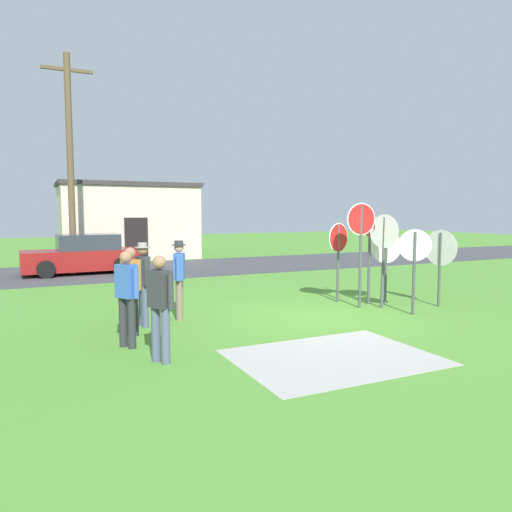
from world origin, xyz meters
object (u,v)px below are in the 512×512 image
at_px(person_in_teal, 131,286).
at_px(person_near_signs, 179,275).
at_px(stop_sign_low_front, 369,244).
at_px(person_in_dark_shirt, 160,303).
at_px(parked_car_on_street, 83,256).
at_px(stop_sign_center_cluster, 440,255).
at_px(person_with_sunhat, 127,294).
at_px(stop_sign_leaning_left, 414,257).
at_px(stop_sign_tallest, 338,248).
at_px(utility_pole, 70,161).
at_px(person_on_left, 143,279).
at_px(stop_sign_far_back, 384,244).
at_px(stop_sign_rear_right, 386,254).
at_px(stop_sign_nearest, 361,236).

xyz_separation_m(person_in_teal, person_near_signs, (1.22, 0.91, 0.03)).
relative_size(stop_sign_low_front, person_in_dark_shirt, 1.38).
relative_size(parked_car_on_street, stop_sign_center_cluster, 2.27).
distance_m(stop_sign_center_cluster, person_in_teal, 7.53).
xyz_separation_m(parked_car_on_street, person_with_sunhat, (-0.36, -11.08, 0.26)).
distance_m(stop_sign_leaning_left, stop_sign_tallest, 2.16).
distance_m(utility_pole, stop_sign_tallest, 11.05).
bearing_deg(stop_sign_leaning_left, stop_sign_tallest, 107.58).
bearing_deg(stop_sign_leaning_left, parked_car_on_street, 118.60).
height_order(person_in_teal, person_on_left, person_on_left).
distance_m(utility_pole, stop_sign_leaning_left, 13.09).
relative_size(stop_sign_leaning_left, stop_sign_far_back, 0.86).
height_order(stop_sign_tallest, person_with_sunhat, stop_sign_tallest).
bearing_deg(stop_sign_rear_right, utility_pole, 125.07).
distance_m(stop_sign_tallest, stop_sign_low_front, 0.81).
height_order(stop_sign_leaning_left, stop_sign_tallest, stop_sign_tallest).
relative_size(parked_car_on_street, person_with_sunhat, 2.58).
relative_size(utility_pole, stop_sign_rear_right, 4.32).
distance_m(parked_car_on_street, stop_sign_tallest, 10.64).
distance_m(stop_sign_tallest, person_on_left, 5.26).
relative_size(stop_sign_nearest, person_in_dark_shirt, 1.53).
xyz_separation_m(stop_sign_center_cluster, person_with_sunhat, (-7.75, -0.38, -0.35)).
distance_m(stop_sign_leaning_left, stop_sign_rear_right, 1.39).
xyz_separation_m(stop_sign_low_front, person_near_signs, (-4.89, 0.38, -0.57)).
height_order(utility_pole, person_near_signs, utility_pole).
distance_m(stop_sign_nearest, person_with_sunhat, 5.98).
bearing_deg(stop_sign_leaning_left, person_with_sunhat, 179.22).
distance_m(stop_sign_rear_right, person_with_sunhat, 6.90).
height_order(stop_sign_tallest, stop_sign_nearest, stop_sign_nearest).
distance_m(person_near_signs, person_on_left, 0.93).
height_order(stop_sign_far_back, stop_sign_rear_right, stop_sign_far_back).
relative_size(stop_sign_tallest, person_near_signs, 1.20).
bearing_deg(person_in_teal, person_on_left, 57.98).
xyz_separation_m(stop_sign_leaning_left, person_in_teal, (-6.22, 0.94, -0.38)).
xyz_separation_m(parked_car_on_street, person_on_left, (0.23, -9.67, 0.30)).
relative_size(stop_sign_far_back, stop_sign_rear_right, 1.22).
bearing_deg(stop_sign_low_front, stop_sign_leaning_left, -85.63).
bearing_deg(stop_sign_low_front, person_near_signs, 175.57).
bearing_deg(stop_sign_center_cluster, person_in_teal, 176.43).
relative_size(utility_pole, person_in_dark_shirt, 4.83).
bearing_deg(person_near_signs, parked_car_on_street, 96.67).
distance_m(stop_sign_leaning_left, person_near_signs, 5.34).
xyz_separation_m(stop_sign_nearest, person_on_left, (-5.24, 0.34, -0.79)).
bearing_deg(stop_sign_low_front, stop_sign_far_back, -89.35).
height_order(stop_sign_center_cluster, person_near_signs, stop_sign_center_cluster).
xyz_separation_m(stop_sign_center_cluster, person_on_left, (-7.16, 1.04, -0.32)).
xyz_separation_m(person_near_signs, person_in_dark_shirt, (-1.14, -2.84, -0.03)).
xyz_separation_m(utility_pole, stop_sign_leaning_left, (6.45, -11.01, -2.93)).
bearing_deg(parked_car_on_street, stop_sign_leaning_left, -61.40).
relative_size(parked_car_on_street, stop_sign_tallest, 2.10).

